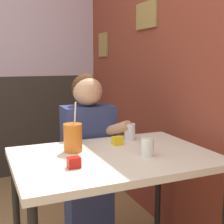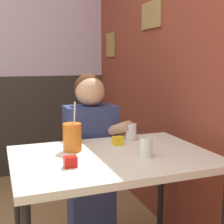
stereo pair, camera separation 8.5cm
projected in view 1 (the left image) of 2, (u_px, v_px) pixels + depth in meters
brick_wall_right at (145, 50)px, 2.57m from camera, size 0.08×4.33×2.70m
main_table at (114, 168)px, 1.66m from camera, size 1.04×0.73×0.78m
person_seated at (89, 157)px, 2.13m from camera, size 0.42×0.40×1.18m
cocktail_pitcher at (73, 138)px, 1.69m from camera, size 0.10×0.10×0.27m
glass_near_pitcher at (130, 132)px, 1.95m from camera, size 0.07×0.07×0.10m
glass_center at (147, 147)px, 1.61m from camera, size 0.07×0.07×0.10m
condiment_ketchup at (74, 162)px, 1.44m from camera, size 0.06×0.04×0.05m
condiment_mustard at (117, 141)px, 1.83m from camera, size 0.06×0.04×0.05m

